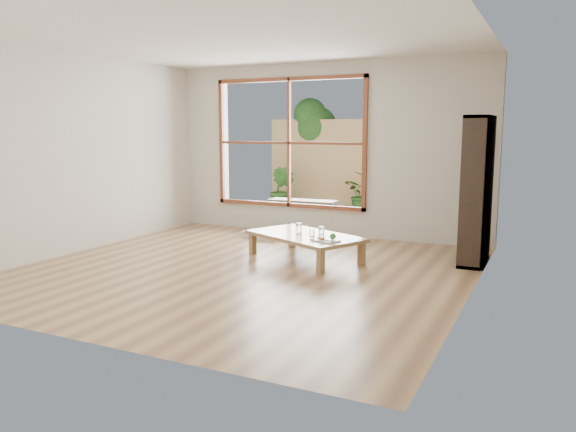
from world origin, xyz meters
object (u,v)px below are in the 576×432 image
Objects in this scene: low_table at (305,237)px; food_tray at (327,239)px; bookshelf at (477,190)px; garden_bench at (303,203)px.

food_tray is at bearing -9.72° from low_table.
bookshelf is at bearing 45.19° from low_table.
food_tray is at bearing -146.76° from bookshelf.
low_table is 2.14m from bookshelf.
food_tray is 3.23m from garden_bench.
bookshelf reaches higher than garden_bench.
food_tray is 0.29× the size of garden_bench.
bookshelf is (1.93, 0.72, 0.61)m from low_table.
bookshelf is at bearing 54.30° from food_tray.
low_table is 2.79m from garden_bench.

